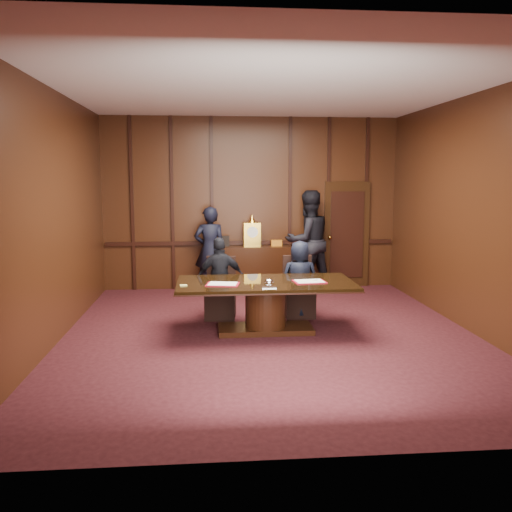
{
  "coord_description": "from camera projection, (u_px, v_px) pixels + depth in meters",
  "views": [
    {
      "loc": [
        -0.88,
        -7.6,
        2.28
      ],
      "look_at": [
        -0.13,
        0.86,
        1.05
      ],
      "focal_mm": 38.0,
      "sensor_mm": 36.0,
      "label": 1
    }
  ],
  "objects": [
    {
      "name": "room",
      "position": [
        274.0,
        217.0,
        7.79
      ],
      "size": [
        7.0,
        7.04,
        3.5
      ],
      "color": "black",
      "rests_on": "ground"
    },
    {
      "name": "sideboard",
      "position": [
        252.0,
        266.0,
        11.04
      ],
      "size": [
        1.6,
        0.45,
        1.54
      ],
      "color": "black",
      "rests_on": "ground"
    },
    {
      "name": "conference_table",
      "position": [
        265.0,
        298.0,
        8.03
      ],
      "size": [
        2.62,
        1.32,
        0.76
      ],
      "color": "black",
      "rests_on": "ground"
    },
    {
      "name": "folder_left",
      "position": [
        223.0,
        284.0,
        7.77
      ],
      "size": [
        0.51,
        0.41,
        0.02
      ],
      "rotation": [
        0.0,
        0.0,
        -0.18
      ],
      "color": "maroon",
      "rests_on": "conference_table"
    },
    {
      "name": "folder_right",
      "position": [
        309.0,
        282.0,
        7.96
      ],
      "size": [
        0.49,
        0.37,
        0.02
      ],
      "rotation": [
        0.0,
        0.0,
        0.09
      ],
      "color": "maroon",
      "rests_on": "conference_table"
    },
    {
      "name": "inkstand",
      "position": [
        269.0,
        284.0,
        7.54
      ],
      "size": [
        0.2,
        0.14,
        0.12
      ],
      "color": "white",
      "rests_on": "conference_table"
    },
    {
      "name": "notepad",
      "position": [
        183.0,
        285.0,
        7.68
      ],
      "size": [
        0.11,
        0.08,
        0.01
      ],
      "primitive_type": "cube",
      "rotation": [
        0.0,
        0.0,
        0.16
      ],
      "color": "#ECE173",
      "rests_on": "conference_table"
    },
    {
      "name": "chair_left",
      "position": [
        221.0,
        300.0,
        8.87
      ],
      "size": [
        0.53,
        0.53,
        0.99
      ],
      "rotation": [
        0.0,
        0.0,
        -0.11
      ],
      "color": "black",
      "rests_on": "ground"
    },
    {
      "name": "chair_right",
      "position": [
        299.0,
        299.0,
        8.98
      ],
      "size": [
        0.49,
        0.49,
        0.99
      ],
      "rotation": [
        0.0,
        0.0,
        0.02
      ],
      "color": "black",
      "rests_on": "ground"
    },
    {
      "name": "signatory_left",
      "position": [
        220.0,
        279.0,
        8.74
      ],
      "size": [
        0.81,
        0.41,
        1.34
      ],
      "primitive_type": "imported",
      "rotation": [
        0.0,
        0.0,
        3.26
      ],
      "color": "black",
      "rests_on": "ground"
    },
    {
      "name": "signatory_right",
      "position": [
        300.0,
        279.0,
        8.86
      ],
      "size": [
        0.63,
        0.42,
        1.27
      ],
      "primitive_type": "imported",
      "rotation": [
        0.0,
        0.0,
        3.12
      ],
      "color": "black",
      "rests_on": "ground"
    },
    {
      "name": "witness_left",
      "position": [
        210.0,
        250.0,
        10.76
      ],
      "size": [
        0.64,
        0.43,
        1.72
      ],
      "primitive_type": "imported",
      "rotation": [
        0.0,
        0.0,
        3.17
      ],
      "color": "black",
      "rests_on": "ground"
    },
    {
      "name": "witness_right",
      "position": [
        308.0,
        241.0,
        10.91
      ],
      "size": [
        1.19,
        1.06,
        2.03
      ],
      "primitive_type": "imported",
      "rotation": [
        0.0,
        0.0,
        3.49
      ],
      "color": "black",
      "rests_on": "ground"
    }
  ]
}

